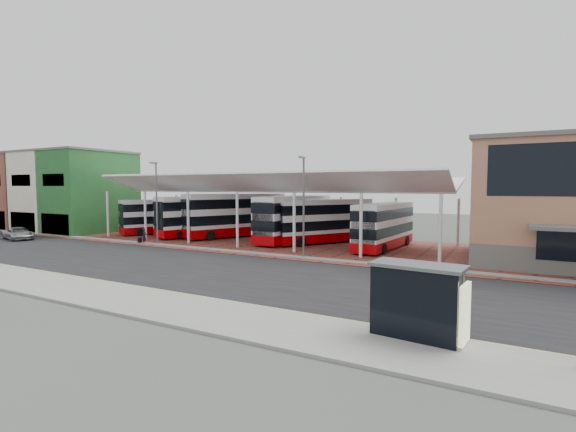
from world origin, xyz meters
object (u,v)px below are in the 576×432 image
bus_4 (323,221)px  bus_shelter (423,294)px  bus_1 (204,216)px  pedestrian (144,236)px  silver_car (18,233)px  bus_2 (235,215)px  bus_5 (384,226)px  bus_3 (294,219)px  bus_0 (164,216)px

bus_4 → bus_shelter: bearing=-27.0°
bus_1 → pedestrian: size_ratio=7.25×
silver_car → pedestrian: bearing=-62.0°
bus_shelter → bus_2: bearing=143.1°
bus_shelter → bus_5: bearing=114.8°
bus_1 → bus_5: bus_1 is taller
bus_3 → bus_4: (3.22, 0.20, -0.15)m
bus_3 → bus_1: bearing=-172.2°
bus_4 → bus_shelter: bus_4 is taller
bus_2 → silver_car: (-19.42, -12.98, -1.81)m
pedestrian → bus_shelter: size_ratio=0.44×
bus_2 → bus_4: (10.84, -0.01, -0.23)m
bus_3 → bus_shelter: (17.26, -22.84, -0.56)m
bus_4 → bus_5: bearing=23.7°
pedestrian → bus_5: bearing=-92.1°
bus_2 → bus_0: bearing=-147.9°
pedestrian → silver_car: bearing=81.6°
bus_2 → bus_5: (17.29, -0.91, -0.36)m
bus_2 → bus_4: bearing=24.8°
bus_2 → bus_4: 10.84m
bus_1 → bus_2: (3.71, 1.07, 0.16)m
bus_1 → bus_4: 14.59m
bus_1 → bus_shelter: size_ratio=3.18×
bus_0 → bus_4: size_ratio=0.97×
silver_car → bus_2: bearing=-42.7°
bus_0 → bus_3: bearing=29.0°
bus_1 → silver_car: size_ratio=2.41×
bus_5 → pedestrian: (-21.75, -8.22, -1.28)m
bus_2 → pedestrian: bus_2 is taller
bus_0 → bus_3: (17.34, 1.04, 0.29)m
bus_5 → silver_car: 38.67m
bus_0 → bus_3: size_ratio=0.87×
silver_car → bus_3: bearing=-51.1°
pedestrian → bus_shelter: bearing=-138.2°
bus_5 → silver_car: (-36.71, -12.07, -1.45)m
bus_1 → silver_car: bus_1 is taller
pedestrian → bus_shelter: 32.49m
bus_1 → bus_5: bearing=19.4°
bus_0 → bus_1: bearing=27.4°
bus_0 → pedestrian: (5.27, -7.88, -1.27)m
bus_1 → bus_shelter: 36.07m
bus_4 → bus_1: bearing=-144.2°
bus_1 → silver_car: bearing=-123.9°
bus_0 → bus_1: bus_1 is taller
bus_1 → bus_5: 21.00m
bus_5 → bus_3: bearing=-179.9°
bus_3 → bus_5: bearing=-0.7°
bus_2 → bus_5: bearing=21.8°
bus_3 → bus_4: 3.23m
bus_4 → bus_5: (6.45, -0.90, -0.13)m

